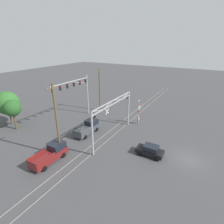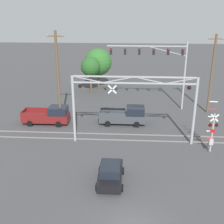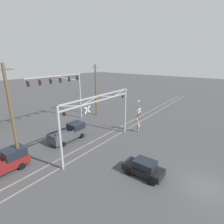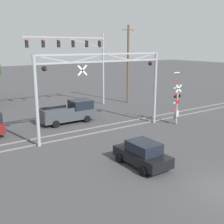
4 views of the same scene
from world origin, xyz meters
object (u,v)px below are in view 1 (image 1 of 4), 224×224
at_px(crossing_signal_mast, 139,115).
at_px(background_tree_beyond_span, 7,103).
at_px(background_tree_far_left_verge, 12,108).
at_px(utility_pole_right, 100,90).
at_px(pickup_truck_lead, 88,128).
at_px(pickup_truck_following, 51,154).
at_px(traffic_signal_span, 79,89).
at_px(crossing_gantry, 113,113).
at_px(utility_pole_left, 57,121).
at_px(sedan_waiting, 150,150).

distance_m(crossing_signal_mast, background_tree_beyond_span, 25.69).
distance_m(crossing_signal_mast, background_tree_far_left_verge, 23.71).
bearing_deg(utility_pole_right, crossing_signal_mast, -102.91).
height_order(pickup_truck_lead, background_tree_far_left_verge, background_tree_far_left_verge).
xyz_separation_m(pickup_truck_lead, pickup_truck_following, (-8.99, -0.51, 0.00)).
bearing_deg(background_tree_far_left_verge, crossing_signal_mast, -53.93).
bearing_deg(traffic_signal_span, crossing_gantry, -110.69).
bearing_deg(traffic_signal_span, utility_pole_left, -152.30).
bearing_deg(pickup_truck_following, utility_pole_left, -10.23).
distance_m(crossing_gantry, sedan_waiting, 8.29).
distance_m(utility_pole_left, background_tree_beyond_span, 16.58).
xyz_separation_m(utility_pole_right, background_tree_far_left_verge, (-16.41, 8.11, -0.91)).
height_order(crossing_signal_mast, background_tree_far_left_verge, background_tree_far_left_verge).
bearing_deg(sedan_waiting, utility_pole_right, 55.02).
relative_size(pickup_truck_following, background_tree_far_left_verge, 0.93).
relative_size(sedan_waiting, utility_pole_left, 0.37).
height_order(traffic_signal_span, utility_pole_right, utility_pole_right).
xyz_separation_m(crossing_gantry, pickup_truck_lead, (-0.83, 4.85, -3.55)).
relative_size(utility_pole_right, background_tree_far_left_verge, 1.72).
distance_m(crossing_signal_mast, utility_pole_left, 17.00).
relative_size(pickup_truck_lead, background_tree_far_left_verge, 0.93).
distance_m(crossing_signal_mast, traffic_signal_span, 13.33).
height_order(pickup_truck_lead, background_tree_beyond_span, background_tree_beyond_span).
height_order(crossing_gantry, utility_pole_right, utility_pole_right).
xyz_separation_m(crossing_gantry, utility_pole_right, (9.83, 9.37, 0.58)).
bearing_deg(traffic_signal_span, utility_pole_right, -11.04).
relative_size(pickup_truck_lead, pickup_truck_following, 0.99).
relative_size(traffic_signal_span, utility_pole_left, 0.96).
bearing_deg(background_tree_far_left_verge, utility_pole_left, -97.35).
xyz_separation_m(crossing_signal_mast, traffic_signal_span, (-3.35, 12.11, 4.47)).
bearing_deg(background_tree_beyond_span, utility_pole_right, -35.41).
bearing_deg(background_tree_beyond_span, pickup_truck_following, -104.38).
height_order(crossing_signal_mast, pickup_truck_lead, crossing_signal_mast).
bearing_deg(utility_pole_right, utility_pole_left, -163.70).
bearing_deg(utility_pole_left, crossing_gantry, -26.07).
relative_size(pickup_truck_lead, sedan_waiting, 1.37).
height_order(traffic_signal_span, background_tree_beyond_span, traffic_signal_span).
distance_m(pickup_truck_lead, utility_pole_left, 8.76).
bearing_deg(crossing_gantry, crossing_signal_mast, -12.32).
xyz_separation_m(sedan_waiting, utility_pole_left, (-6.56, 11.24, 4.69)).
relative_size(crossing_gantry, utility_pole_left, 1.13).
bearing_deg(crossing_signal_mast, background_tree_beyond_span, 120.60).
bearing_deg(crossing_signal_mast, traffic_signal_span, 105.45).
bearing_deg(pickup_truck_lead, utility_pole_left, -174.03).
distance_m(traffic_signal_span, utility_pole_right, 6.10).
bearing_deg(traffic_signal_span, crossing_signal_mast, -74.55).
xyz_separation_m(traffic_signal_span, background_tree_beyond_span, (-9.66, 9.89, -1.91)).
distance_m(sedan_waiting, utility_pole_left, 13.84).
relative_size(crossing_gantry, pickup_truck_lead, 2.25).
xyz_separation_m(crossing_signal_mast, sedan_waiting, (-9.06, -5.58, -1.11)).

